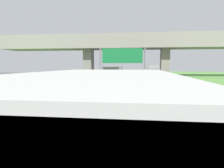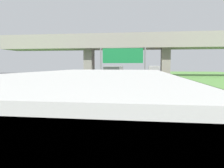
{
  "view_description": "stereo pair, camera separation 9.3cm",
  "coord_description": "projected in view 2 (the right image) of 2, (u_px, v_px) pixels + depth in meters",
  "views": [
    {
      "loc": [
        2.39,
        2.38,
        3.56
      ],
      "look_at": [
        0.0,
        20.11,
        2.0
      ],
      "focal_mm": 34.41,
      "sensor_mm": 36.0,
      "label": 1
    },
    {
      "loc": [
        2.48,
        2.39,
        3.56
      ],
      "look_at": [
        0.0,
        20.11,
        2.0
      ],
      "focal_mm": 34.41,
      "sensor_mm": 36.0,
      "label": 2
    }
  ],
  "objects": [
    {
      "name": "overpass_bridge",
      "position": [
        126.0,
        48.0,
        33.81
      ],
      "size": [
        40.0,
        4.8,
        8.35
      ],
      "color": "gray",
      "rests_on": "ground"
    },
    {
      "name": "overhead_highway_sign",
      "position": [
        123.0,
        59.0,
        27.48
      ],
      "size": [
        5.88,
        0.18,
        5.85
      ],
      "color": "slate",
      "rests_on": "ground"
    },
    {
      "name": "truck_red",
      "position": [
        114.0,
        76.0,
        33.1
      ],
      "size": [
        2.44,
        7.3,
        3.44
      ],
      "color": "black",
      "rests_on": "ground"
    },
    {
      "name": "lane_centre_stripe",
      "position": [
        122.0,
        93.0,
        27.15
      ],
      "size": [
        0.2,
        98.49,
        0.01
      ],
      "primitive_type": "cube",
      "color": "white",
      "rests_on": "ground"
    },
    {
      "name": "car_black",
      "position": [
        156.0,
        80.0,
        39.27
      ],
      "size": [
        1.86,
        4.1,
        1.72
      ],
      "color": "black",
      "rests_on": "ground"
    },
    {
      "name": "truck_green",
      "position": [
        153.0,
        72.0,
        49.47
      ],
      "size": [
        2.44,
        7.3,
        3.44
      ],
      "color": "black",
      "rests_on": "ground"
    },
    {
      "name": "construction_barrel_2",
      "position": [
        1.0,
        112.0,
        14.15
      ],
      "size": [
        0.57,
        0.57,
        0.9
      ],
      "color": "orange",
      "rests_on": "ground"
    },
    {
      "name": "construction_barrel_5",
      "position": [
        75.0,
        88.0,
        29.72
      ],
      "size": [
        0.57,
        0.57,
        0.9
      ],
      "color": "orange",
      "rests_on": "ground"
    },
    {
      "name": "construction_barrel_3",
      "position": [
        40.0,
        100.0,
        19.33
      ],
      "size": [
        0.57,
        0.57,
        0.9
      ],
      "color": "orange",
      "rests_on": "ground"
    },
    {
      "name": "construction_barrel_4",
      "position": [
        61.0,
        93.0,
        24.53
      ],
      "size": [
        0.57,
        0.57,
        0.9
      ],
      "color": "orange",
      "rests_on": "ground"
    },
    {
      "name": "car_yellow",
      "position": [
        161.0,
        85.0,
        28.95
      ],
      "size": [
        1.86,
        4.1,
        1.72
      ],
      "color": "gold",
      "rests_on": "ground"
    },
    {
      "name": "truck_silver",
      "position": [
        102.0,
        147.0,
        4.28
      ],
      "size": [
        2.44,
        7.3,
        3.44
      ],
      "color": "black",
      "rests_on": "ground"
    }
  ]
}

